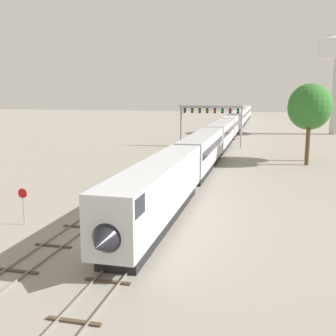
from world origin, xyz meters
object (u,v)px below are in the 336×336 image
at_px(trackside_tree_left, 310,108).
at_px(trackside_tree_mid, 310,106).
at_px(passenger_train, 232,125).
at_px(signal_gantry, 211,115).
at_px(stop_sign, 23,201).

distance_m(trackside_tree_left, trackside_tree_mid, 3.95).
relative_size(passenger_train, trackside_tree_left, 14.30).
bearing_deg(signal_gantry, trackside_tree_mid, -46.58).
height_order(stop_sign, trackside_tree_mid, trackside_tree_mid).
height_order(passenger_train, trackside_tree_mid, trackside_tree_mid).
bearing_deg(passenger_train, trackside_tree_left, -67.67).
height_order(passenger_train, stop_sign, passenger_train).
distance_m(passenger_train, signal_gantry, 21.69).
xyz_separation_m(passenger_train, signal_gantry, (-2.25, -21.30, 3.40)).
bearing_deg(trackside_tree_mid, trackside_tree_left, 85.40).
relative_size(signal_gantry, stop_sign, 4.20).
height_order(passenger_train, signal_gantry, signal_gantry).
relative_size(signal_gantry, trackside_tree_left, 1.09).
relative_size(passenger_train, signal_gantry, 13.06).
height_order(signal_gantry, trackside_tree_mid, trackside_tree_mid).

